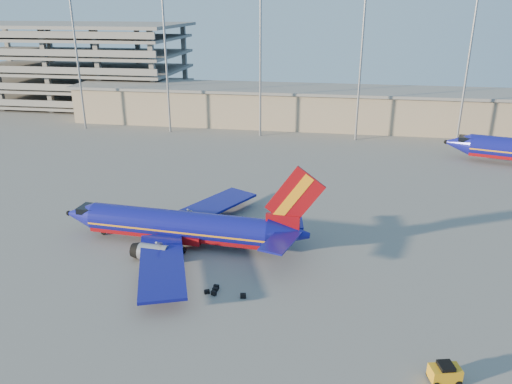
# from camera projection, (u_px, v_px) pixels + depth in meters

# --- Properties ---
(ground) EXTENTS (220.00, 220.00, 0.00)m
(ground) POSITION_uv_depth(u_px,v_px,m) (241.00, 227.00, 63.39)
(ground) COLOR slate
(ground) RESTS_ON ground
(terminal_building) EXTENTS (122.00, 16.00, 8.50)m
(terminal_building) POSITION_uv_depth(u_px,v_px,m) (333.00, 107.00, 113.73)
(terminal_building) COLOR gray
(terminal_building) RESTS_ON ground
(parking_garage) EXTENTS (62.00, 32.00, 21.40)m
(parking_garage) POSITION_uv_depth(u_px,v_px,m) (72.00, 60.00, 137.11)
(parking_garage) COLOR slate
(parking_garage) RESTS_ON ground
(light_mast_row) EXTENTS (101.60, 1.60, 28.65)m
(light_mast_row) POSITION_uv_depth(u_px,v_px,m) (310.00, 52.00, 98.74)
(light_mast_row) COLOR gray
(light_mast_row) RESTS_ON ground
(aircraft_main) EXTENTS (31.53, 30.27, 10.67)m
(aircraft_main) POSITION_uv_depth(u_px,v_px,m) (184.00, 226.00, 58.04)
(aircraft_main) COLOR navy
(aircraft_main) RESTS_ON ground
(baggage_tug) EXTENTS (2.52, 1.87, 1.62)m
(baggage_tug) POSITION_uv_depth(u_px,v_px,m) (445.00, 373.00, 37.16)
(baggage_tug) COLOR orange
(baggage_tug) RESTS_ON ground
(luggage_pile) EXTENTS (4.25, 1.67, 0.47)m
(luggage_pile) POSITION_uv_depth(u_px,v_px,m) (220.00, 292.00, 48.74)
(luggage_pile) COLOR black
(luggage_pile) RESTS_ON ground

